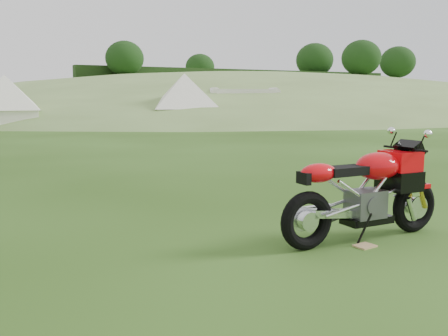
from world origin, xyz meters
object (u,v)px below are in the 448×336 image
plywood_board (365,246)px  caravan (243,106)px  tent_right (185,101)px  tent_left (6,102)px  sport_motorcycle (365,186)px

plywood_board → caravan: bearing=63.1°
plywood_board → tent_right: size_ratio=0.07×
tent_left → tent_right: bearing=-11.0°
plywood_board → tent_right: bearing=71.7°
tent_right → plywood_board: bearing=-91.3°
plywood_board → caravan: (11.00, 21.69, 1.02)m
tent_left → caravan: (12.71, -2.08, -0.30)m
sport_motorcycle → tent_right: bearing=73.0°
tent_left → tent_right: size_ratio=0.97×
tent_right → caravan: size_ratio=0.72×
sport_motorcycle → caravan: caravan is taller
sport_motorcycle → plywood_board: sport_motorcycle is taller
sport_motorcycle → tent_left: bearing=95.6°
tent_right → caravan: 4.23m
plywood_board → sport_motorcycle: bearing=52.1°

